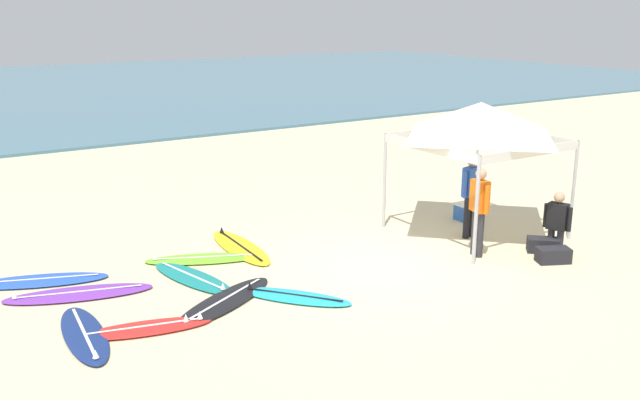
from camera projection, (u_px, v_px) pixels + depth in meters
ground_plane at (384, 267)px, 12.76m from camera, size 80.00×80.00×0.00m
sea at (30, 92)px, 38.68m from camera, size 80.00×36.00×0.10m
canopy_tent at (480, 120)px, 14.05m from camera, size 2.82×2.82×2.75m
surfboard_teal at (193, 278)px, 12.14m from camera, size 1.04×2.18×0.19m
surfboard_navy at (84, 335)px, 10.03m from camera, size 0.73×2.14×0.19m
surfboard_yellow at (240, 247)px, 13.69m from camera, size 0.75×2.37×0.19m
surfboard_purple at (78, 294)px, 11.47m from camera, size 2.46×1.30×0.19m
surfboard_cyan at (294, 296)px, 11.35m from camera, size 1.62×1.84×0.19m
surfboard_black at (224, 301)px, 11.17m from camera, size 2.32×1.61×0.19m
surfboard_blue at (38, 281)px, 12.01m from camera, size 2.38×1.39×0.19m
surfboard_red at (147, 328)px, 10.24m from camera, size 2.01×0.98×0.19m
surfboard_lime at (203, 259)px, 13.06m from camera, size 2.20×1.42×0.19m
person_orange at (479, 206)px, 13.07m from camera, size 0.29×0.54×1.71m
person_blue at (470, 191)px, 14.14m from camera, size 0.53×0.31×1.71m
person_black at (557, 219)px, 13.38m from camera, size 0.32×0.53×1.20m
gear_bag_near_tent at (553, 255)px, 12.94m from camera, size 0.68×0.54×0.28m
gear_bag_by_pole at (543, 245)px, 13.49m from camera, size 0.66×0.64×0.28m
cooler_box at (467, 211)px, 15.54m from camera, size 0.50×0.36×0.39m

